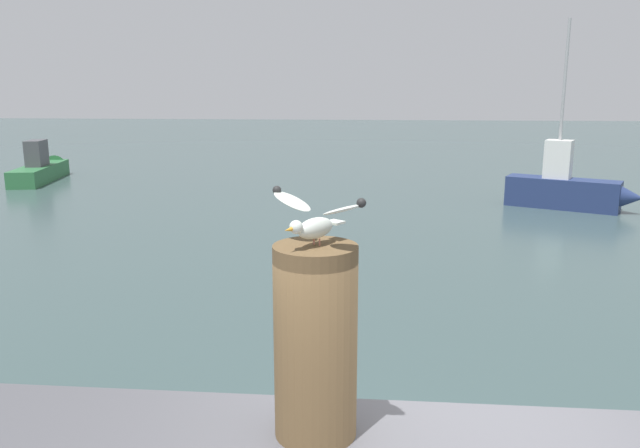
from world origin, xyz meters
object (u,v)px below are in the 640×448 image
mooring_post (316,342)px  boat_green (43,169)px  boat_navy (570,188)px  seagull (315,220)px

mooring_post → boat_green: bearing=121.9°
boat_green → boat_navy: size_ratio=0.90×
mooring_post → boat_navy: boat_navy is taller
mooring_post → seagull: size_ratio=1.92×
seagull → boat_navy: boat_navy is taller
seagull → boat_green: seagull is taller
seagull → mooring_post: bearing=53.9°
mooring_post → boat_green: (-11.67, 18.71, -1.69)m
boat_green → seagull: bearing=-58.1°
boat_navy → seagull: bearing=-110.9°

